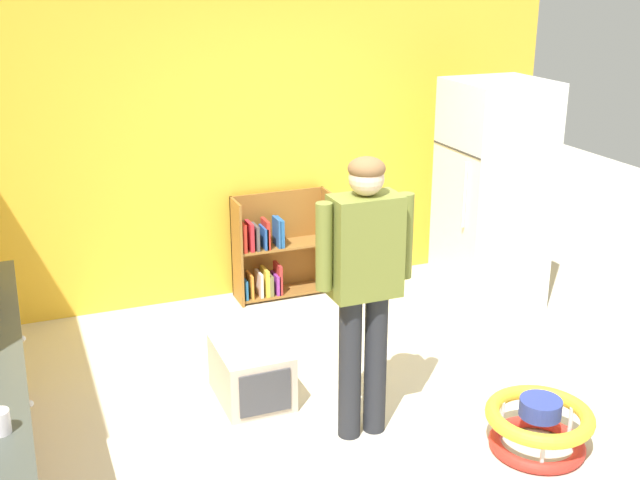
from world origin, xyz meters
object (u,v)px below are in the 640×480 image
(standing_person, at_px, (365,275))
(bookshelf, at_px, (276,251))
(refrigerator, at_px, (493,195))
(baby_walker, at_px, (539,425))
(pet_carrier, at_px, (252,373))
(white_cup, at_px, (0,422))

(standing_person, bearing_deg, bookshelf, 84.48)
(refrigerator, bearing_deg, bookshelf, 153.50)
(refrigerator, relative_size, baby_walker, 2.95)
(pet_carrier, bearing_deg, baby_walker, -40.77)
(standing_person, relative_size, baby_walker, 2.73)
(bookshelf, bearing_deg, standing_person, -95.52)
(bookshelf, bearing_deg, refrigerator, -26.50)
(pet_carrier, xyz_separation_m, white_cup, (-1.41, -1.37, 0.77))
(bookshelf, distance_m, standing_person, 2.23)
(standing_person, distance_m, baby_walker, 1.30)
(bookshelf, distance_m, pet_carrier, 1.69)
(baby_walker, xyz_separation_m, white_cup, (-2.73, -0.23, 0.79))
(pet_carrier, bearing_deg, standing_person, -51.56)
(refrigerator, bearing_deg, standing_person, -141.70)
(baby_walker, bearing_deg, bookshelf, 103.39)
(bookshelf, xyz_separation_m, baby_walker, (0.64, -2.67, -0.22))
(bookshelf, height_order, standing_person, standing_person)
(refrigerator, bearing_deg, pet_carrier, -160.91)
(pet_carrier, height_order, white_cup, white_cup)
(baby_walker, bearing_deg, standing_person, 147.57)
(bookshelf, height_order, pet_carrier, bookshelf)
(bookshelf, height_order, white_cup, white_cup)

